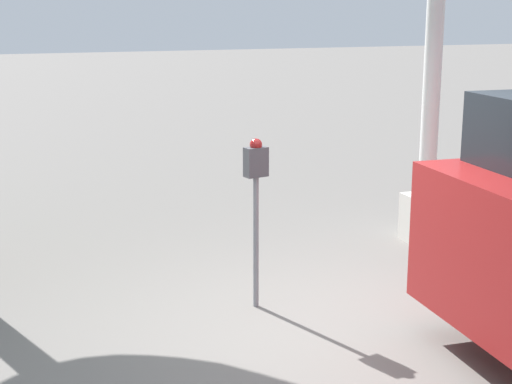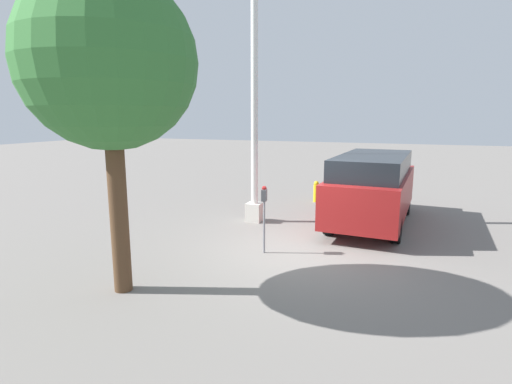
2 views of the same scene
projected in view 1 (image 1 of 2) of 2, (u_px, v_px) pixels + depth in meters
ground_plane at (317, 329)px, 6.61m from camera, size 80.00×80.00×0.00m
parking_meter_near at (256, 184)px, 6.86m from camera, size 0.22×0.15×1.54m
lamp_post at (436, 3)px, 8.45m from camera, size 0.44×0.44×6.91m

